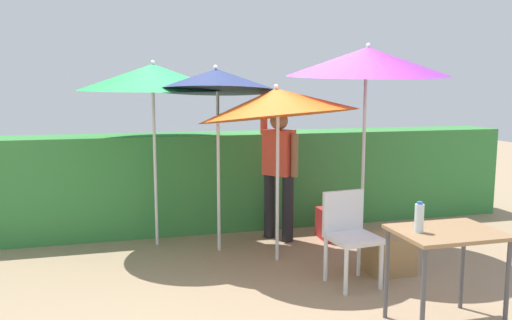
% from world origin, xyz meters
% --- Properties ---
extents(ground_plane, '(24.00, 24.00, 0.00)m').
position_xyz_m(ground_plane, '(0.00, 0.00, 0.00)').
color(ground_plane, '#9E8466').
extents(hedge_row, '(8.00, 0.70, 1.29)m').
position_xyz_m(hedge_row, '(0.00, 1.65, 0.64)').
color(hedge_row, '#38843D').
rests_on(hedge_row, ground_plane).
extents(umbrella_rainbow, '(1.42, 1.43, 2.17)m').
position_xyz_m(umbrella_rainbow, '(-0.37, 0.63, 1.97)').
color(umbrella_rainbow, silver).
rests_on(umbrella_rainbow, ground_plane).
extents(umbrella_orange, '(1.78, 1.79, 2.39)m').
position_xyz_m(umbrella_orange, '(1.20, 0.09, 2.17)').
color(umbrella_orange, silver).
rests_on(umbrella_orange, ground_plane).
extents(umbrella_yellow, '(1.72, 1.73, 2.21)m').
position_xyz_m(umbrella_yellow, '(-1.04, 1.04, 2.01)').
color(umbrella_yellow, silver).
rests_on(umbrella_yellow, ground_plane).
extents(umbrella_navy, '(1.73, 1.72, 2.02)m').
position_xyz_m(umbrella_navy, '(0.18, 0.11, 1.73)').
color(umbrella_navy, silver).
rests_on(umbrella_navy, ground_plane).
extents(person_vendor, '(0.41, 0.49, 1.88)m').
position_xyz_m(person_vendor, '(0.44, 0.87, 0.93)').
color(person_vendor, black).
rests_on(person_vendor, ground_plane).
extents(chair_plastic, '(0.49, 0.49, 0.89)m').
position_xyz_m(chair_plastic, '(0.67, -0.68, 0.51)').
color(chair_plastic, silver).
rests_on(chair_plastic, ground_plane).
extents(cooler_box, '(0.45, 0.39, 0.38)m').
position_xyz_m(cooler_box, '(1.18, 0.72, 0.19)').
color(cooler_box, red).
rests_on(cooler_box, ground_plane).
extents(crate_cardboard, '(0.43, 0.39, 0.39)m').
position_xyz_m(crate_cardboard, '(1.19, -0.53, 0.19)').
color(crate_cardboard, '#9E7A4C').
rests_on(crate_cardboard, ground_plane).
extents(folding_table, '(0.80, 0.60, 0.79)m').
position_xyz_m(folding_table, '(0.99, -1.73, 0.69)').
color(folding_table, '#4C4C51').
rests_on(folding_table, ground_plane).
extents(bottle_water, '(0.07, 0.07, 0.24)m').
position_xyz_m(bottle_water, '(0.75, -1.72, 0.90)').
color(bottle_water, silver).
rests_on(bottle_water, folding_table).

